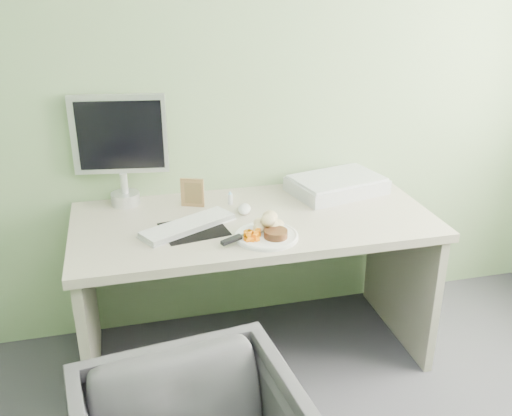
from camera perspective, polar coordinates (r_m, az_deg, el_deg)
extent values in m
plane|color=gray|center=(2.72, -2.16, 14.27)|extent=(3.50, 0.00, 3.50)
cube|color=beige|center=(2.56, -0.20, -1.35)|extent=(1.60, 0.75, 0.04)
cube|color=#9C9685|center=(2.68, -16.43, -10.06)|extent=(0.04, 0.70, 0.69)
cube|color=#9C9685|center=(2.98, 14.25, -6.24)|extent=(0.04, 0.70, 0.69)
cylinder|color=white|center=(2.36, 1.06, -2.84)|extent=(0.26, 0.26, 0.01)
cylinder|color=black|center=(2.33, 1.98, -2.59)|extent=(0.13, 0.13, 0.03)
ellipsoid|color=tan|center=(2.39, 1.56, -1.39)|extent=(0.15, 0.13, 0.07)
cube|color=orange|center=(2.32, -0.36, -2.55)|extent=(0.08, 0.07, 0.04)
cube|color=silver|center=(2.37, -0.04, -2.30)|extent=(0.14, 0.09, 0.01)
cube|color=black|center=(2.29, -2.46, -3.20)|extent=(0.10, 0.07, 0.02)
cube|color=black|center=(2.45, -6.25, -2.11)|extent=(0.30, 0.27, 0.00)
cube|color=white|center=(2.46, -6.82, -1.69)|extent=(0.43, 0.31, 0.02)
ellipsoid|color=white|center=(2.59, -1.16, -0.09)|extent=(0.08, 0.11, 0.04)
cube|color=#976946|center=(2.66, -6.38, 1.54)|extent=(0.11, 0.05, 0.14)
cylinder|color=white|center=(2.68, -2.60, 0.90)|extent=(0.02, 0.02, 0.05)
cone|color=#9BD5F8|center=(2.67, -2.61, 1.57)|extent=(0.02, 0.02, 0.02)
cube|color=#BABBC2|center=(2.85, 8.08, 2.24)|extent=(0.50, 0.39, 0.07)
cylinder|color=silver|center=(2.75, -12.92, 0.93)|extent=(0.13, 0.13, 0.06)
cylinder|color=silver|center=(2.72, -13.06, 2.42)|extent=(0.03, 0.03, 0.10)
cube|color=silver|center=(2.67, -13.51, 7.17)|extent=(0.43, 0.10, 0.36)
cube|color=black|center=(2.65, -13.50, 7.05)|extent=(0.38, 0.06, 0.31)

